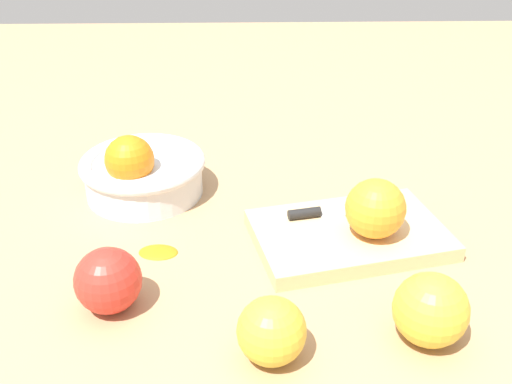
# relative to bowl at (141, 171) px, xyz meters

# --- Properties ---
(ground_plane) EXTENTS (2.40, 2.40, 0.00)m
(ground_plane) POSITION_rel_bowl_xyz_m (0.15, -0.13, -0.04)
(ground_plane) COLOR tan
(bowl) EXTENTS (0.19, 0.19, 0.10)m
(bowl) POSITION_rel_bowl_xyz_m (0.00, 0.00, 0.00)
(bowl) COLOR silver
(bowl) RESTS_ON ground_plane
(cutting_board) EXTENTS (0.28, 0.21, 0.02)m
(cutting_board) POSITION_rel_bowl_xyz_m (0.29, -0.14, -0.03)
(cutting_board) COLOR #DBB77F
(cutting_board) RESTS_ON ground_plane
(orange_on_board) EXTENTS (0.08, 0.08, 0.08)m
(orange_on_board) POSITION_rel_bowl_xyz_m (0.32, -0.15, 0.02)
(orange_on_board) COLOR orange
(orange_on_board) RESTS_ON cutting_board
(knife) EXTENTS (0.16, 0.05, 0.01)m
(knife) POSITION_rel_bowl_xyz_m (0.27, -0.10, -0.01)
(knife) COLOR silver
(knife) RESTS_ON cutting_board
(apple_front_right) EXTENTS (0.08, 0.08, 0.08)m
(apple_front_right) POSITION_rel_bowl_xyz_m (0.35, -0.32, 0.00)
(apple_front_right) COLOR gold
(apple_front_right) RESTS_ON ground_plane
(apple_front_left) EXTENTS (0.08, 0.08, 0.08)m
(apple_front_left) POSITION_rel_bowl_xyz_m (-0.00, -0.26, -0.00)
(apple_front_left) COLOR red
(apple_front_left) RESTS_ON ground_plane
(apple_front_center) EXTENTS (0.07, 0.07, 0.07)m
(apple_front_center) POSITION_rel_bowl_xyz_m (0.18, -0.35, -0.00)
(apple_front_center) COLOR gold
(apple_front_center) RESTS_ON ground_plane
(citrus_peel) EXTENTS (0.06, 0.04, 0.01)m
(citrus_peel) POSITION_rel_bowl_xyz_m (0.04, -0.16, -0.03)
(citrus_peel) COLOR orange
(citrus_peel) RESTS_ON ground_plane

